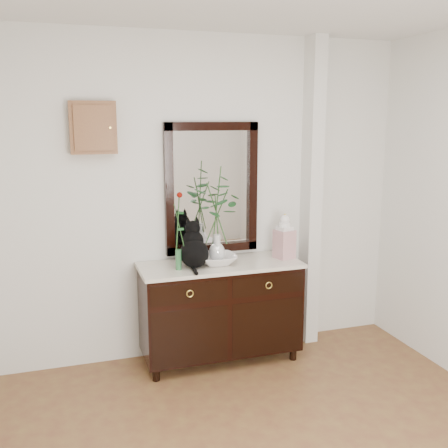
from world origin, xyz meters
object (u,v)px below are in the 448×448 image
object	(u,v)px
sideboard	(220,307)
cat	(194,244)
lotus_bowl	(217,259)
ginger_jar	(284,236)

from	to	relation	value
sideboard	cat	bearing A→B (deg)	-173.09
sideboard	lotus_bowl	size ratio (longest dim) A/B	4.14
sideboard	cat	xyz separation A→B (m)	(-0.23, -0.03, 0.56)
lotus_bowl	cat	bearing A→B (deg)	-174.74
sideboard	lotus_bowl	distance (m)	0.42
sideboard	cat	size ratio (longest dim) A/B	3.56
cat	ginger_jar	distance (m)	0.80
cat	lotus_bowl	xyz separation A→B (m)	(0.20, 0.02, -0.15)
ginger_jar	sideboard	bearing A→B (deg)	179.86
ginger_jar	cat	bearing A→B (deg)	-178.12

